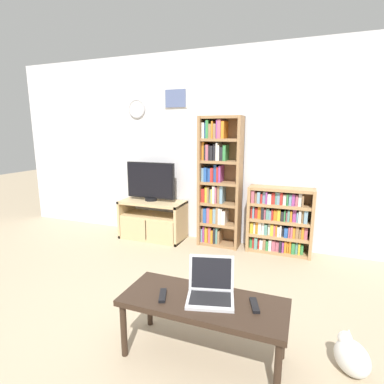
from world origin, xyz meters
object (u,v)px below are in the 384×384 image
(tv_stand, at_px, (152,220))
(remote_far_from_laptop, at_px, (163,295))
(coffee_table, at_px, (203,306))
(laptop, at_px, (211,288))
(bookshelf_short, at_px, (279,221))
(cat, at_px, (351,356))
(bookshelf_tall, at_px, (218,183))
(remote_near_laptop, at_px, (254,305))
(television, at_px, (151,181))

(tv_stand, relative_size, remote_far_from_laptop, 5.63)
(tv_stand, bearing_deg, coffee_table, -53.64)
(coffee_table, xyz_separation_m, remote_far_from_laptop, (-0.27, -0.06, 0.06))
(laptop, xyz_separation_m, remote_far_from_laptop, (-0.31, -0.11, -0.06))
(bookshelf_short, distance_m, coffee_table, 2.12)
(tv_stand, xyz_separation_m, cat, (2.39, -1.76, -0.16))
(tv_stand, relative_size, bookshelf_short, 1.09)
(coffee_table, bearing_deg, laptop, 54.20)
(tv_stand, height_order, remote_far_from_laptop, tv_stand)
(bookshelf_tall, height_order, remote_near_laptop, bookshelf_tall)
(coffee_table, bearing_deg, remote_near_laptop, 7.25)
(television, xyz_separation_m, laptop, (1.52, -1.96, -0.33))
(remote_far_from_laptop, bearing_deg, remote_near_laptop, 168.00)
(television, xyz_separation_m, remote_far_from_laptop, (1.22, -2.08, -0.39))
(remote_near_laptop, bearing_deg, laptop, 159.88)
(bookshelf_tall, xyz_separation_m, coffee_table, (0.51, -2.09, -0.48))
(tv_stand, xyz_separation_m, bookshelf_short, (1.75, 0.12, 0.14))
(remote_near_laptop, bearing_deg, bookshelf_tall, 93.92)
(laptop, distance_m, cat, 1.00)
(laptop, bearing_deg, tv_stand, 113.09)
(coffee_table, bearing_deg, bookshelf_tall, 103.69)
(coffee_table, relative_size, cat, 2.47)
(coffee_table, distance_m, cat, 1.00)
(television, bearing_deg, coffee_table, -53.54)
(television, height_order, laptop, television)
(bookshelf_short, xyz_separation_m, remote_near_laptop, (0.03, -2.05, 0.03))
(bookshelf_tall, xyz_separation_m, cat, (1.45, -1.87, -0.75))
(television, bearing_deg, bookshelf_short, 2.56)
(bookshelf_short, xyz_separation_m, coffee_table, (-0.30, -2.09, -0.03))
(television, distance_m, bookshelf_tall, 0.98)
(bookshelf_tall, relative_size, remote_far_from_laptop, 10.50)
(coffee_table, bearing_deg, tv_stand, 126.36)
(coffee_table, relative_size, remote_near_laptop, 6.71)
(television, distance_m, bookshelf_short, 1.84)
(remote_far_from_laptop, height_order, cat, remote_far_from_laptop)
(bookshelf_short, bearing_deg, television, -177.44)
(cat, bearing_deg, bookshelf_short, 70.05)
(remote_near_laptop, distance_m, remote_far_from_laptop, 0.61)
(bookshelf_tall, bearing_deg, cat, -52.29)
(coffee_table, distance_m, laptop, 0.13)
(tv_stand, xyz_separation_m, laptop, (1.49, -1.92, 0.22))
(bookshelf_short, bearing_deg, bookshelf_tall, -179.48)
(laptop, xyz_separation_m, remote_near_laptop, (0.30, -0.01, -0.06))
(television, bearing_deg, laptop, -52.16)
(tv_stand, height_order, laptop, laptop)
(television, relative_size, bookshelf_tall, 0.42)
(television, xyz_separation_m, cat, (2.43, -1.80, -0.72))
(coffee_table, height_order, remote_near_laptop, remote_near_laptop)
(remote_near_laptop, bearing_deg, remote_far_from_laptop, 171.51)
(tv_stand, relative_size, coffee_table, 0.84)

